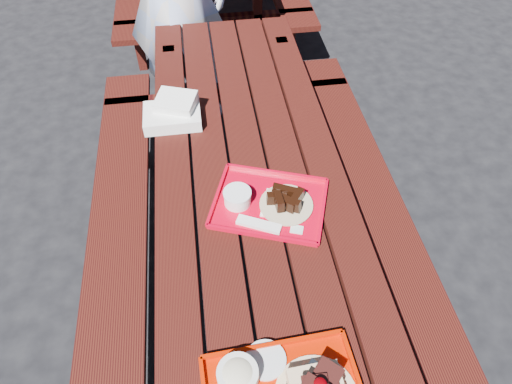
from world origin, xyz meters
TOP-DOWN VIEW (x-y plane):
  - ground at (0.00, 0.00)m, footprint 60.00×60.00m
  - picnic_table_near at (-0.00, 0.00)m, footprint 1.41×2.40m
  - far_tray at (0.04, -0.17)m, footprint 0.48×0.43m
  - white_cloth at (-0.28, 0.38)m, footprint 0.24×0.21m

SIDE VIEW (x-z plane):
  - ground at x=0.00m, z-range 0.00..0.00m
  - picnic_table_near at x=0.00m, z-range 0.19..0.94m
  - far_tray at x=0.04m, z-range 0.74..0.80m
  - white_cloth at x=-0.28m, z-range 0.74..0.84m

